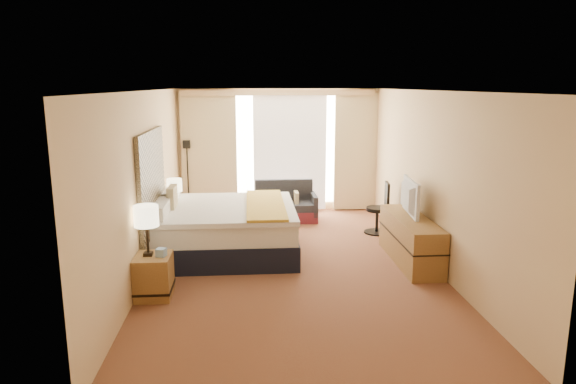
{
  "coord_description": "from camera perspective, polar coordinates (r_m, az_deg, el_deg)",
  "views": [
    {
      "loc": [
        -0.64,
        -7.38,
        2.69
      ],
      "look_at": [
        -0.03,
        0.4,
        1.05
      ],
      "focal_mm": 32.0,
      "sensor_mm": 36.0,
      "label": 1
    }
  ],
  "objects": [
    {
      "name": "wall_left",
      "position": [
        7.65,
        -15.44,
        1.0
      ],
      "size": [
        0.02,
        7.0,
        2.6
      ],
      "primitive_type": "cube",
      "color": "#DEC087",
      "rests_on": "ground"
    },
    {
      "name": "desk_chair",
      "position": [
        9.53,
        10.19,
        -2.06
      ],
      "size": [
        0.46,
        0.46,
        0.95
      ],
      "rotation": [
        0.0,
        0.0,
        -0.13
      ],
      "color": "black",
      "rests_on": "floor"
    },
    {
      "name": "floor_lamp",
      "position": [
        10.87,
        -11.12,
        3.26
      ],
      "size": [
        0.2,
        0.2,
        1.56
      ],
      "color": "black",
      "rests_on": "floor"
    },
    {
      "name": "headboard",
      "position": [
        7.84,
        -14.87,
        1.14
      ],
      "size": [
        0.06,
        1.85,
        1.5
      ],
      "primitive_type": "cube",
      "color": "black",
      "rests_on": "wall_left"
    },
    {
      "name": "window",
      "position": [
        10.97,
        0.19,
        4.72
      ],
      "size": [
        2.3,
        0.02,
        2.3
      ],
      "primitive_type": "cube",
      "color": "silver",
      "rests_on": "wall_back"
    },
    {
      "name": "lamp_left",
      "position": [
        6.68,
        -15.48,
        -2.69
      ],
      "size": [
        0.31,
        0.31,
        0.66
      ],
      "color": "black",
      "rests_on": "nightstand_left"
    },
    {
      "name": "ceiling",
      "position": [
        7.41,
        0.46,
        11.21
      ],
      "size": [
        4.2,
        7.0,
        0.02
      ],
      "primitive_type": "cube",
      "color": "beige",
      "rests_on": "wall_back"
    },
    {
      "name": "telephone",
      "position": [
        9.26,
        -11.67,
        -1.5
      ],
      "size": [
        0.21,
        0.19,
        0.07
      ],
      "primitive_type": "cube",
      "rotation": [
        0.0,
        0.0,
        -0.36
      ],
      "color": "black",
      "rests_on": "nightstand_right"
    },
    {
      "name": "tissue_box",
      "position": [
        6.73,
        -13.91,
        -6.54
      ],
      "size": [
        0.14,
        0.14,
        0.1
      ],
      "primitive_type": "cube",
      "rotation": [
        0.0,
        0.0,
        -0.27
      ],
      "color": "#80A2C7",
      "rests_on": "nightstand_left"
    },
    {
      "name": "wall_front",
      "position": [
        4.17,
        4.6,
        -7.61
      ],
      "size": [
        4.2,
        0.02,
        2.6
      ],
      "primitive_type": "cube",
      "color": "#DEC087",
      "rests_on": "ground"
    },
    {
      "name": "floor",
      "position": [
        7.88,
        0.43,
        -8.07
      ],
      "size": [
        4.2,
        7.0,
        0.02
      ],
      "primitive_type": "cube",
      "color": "#5A2219",
      "rests_on": "ground"
    },
    {
      "name": "television",
      "position": [
        8.17,
        12.84,
        -0.53
      ],
      "size": [
        0.21,
        0.96,
        0.55
      ],
      "primitive_type": "imported",
      "rotation": [
        0.0,
        0.0,
        1.48
      ],
      "color": "black",
      "rests_on": "media_dresser"
    },
    {
      "name": "loveseat",
      "position": [
        10.32,
        -0.35,
        -1.71
      ],
      "size": [
        1.27,
        0.68,
        0.79
      ],
      "rotation": [
        0.0,
        0.0,
        0.0
      ],
      "color": "maroon",
      "rests_on": "floor"
    },
    {
      "name": "nightstand_left",
      "position": [
        6.88,
        -14.69,
        -9.04
      ],
      "size": [
        0.45,
        0.52,
        0.55
      ],
      "primitive_type": "cube",
      "color": "olive",
      "rests_on": "floor"
    },
    {
      "name": "wall_right",
      "position": [
        7.99,
        15.63,
        1.44
      ],
      "size": [
        0.02,
        7.0,
        2.6
      ],
      "primitive_type": "cube",
      "color": "#DEC087",
      "rests_on": "ground"
    },
    {
      "name": "lamp_right",
      "position": [
        9.04,
        -12.51,
        0.67
      ],
      "size": [
        0.26,
        0.26,
        0.55
      ],
      "color": "black",
      "rests_on": "nightstand_right"
    },
    {
      "name": "curtains",
      "position": [
        10.86,
        -1.11,
        5.12
      ],
      "size": [
        4.12,
        0.19,
        2.56
      ],
      "color": "beige",
      "rests_on": "floor"
    },
    {
      "name": "nightstand_right",
      "position": [
        9.23,
        -12.02,
        -3.53
      ],
      "size": [
        0.45,
        0.52,
        0.55
      ],
      "primitive_type": "cube",
      "color": "olive",
      "rests_on": "floor"
    },
    {
      "name": "bed",
      "position": [
        8.37,
        -7.24,
        -4.03
      ],
      "size": [
        2.29,
        2.1,
        1.11
      ],
      "color": "black",
      "rests_on": "floor"
    },
    {
      "name": "media_dresser",
      "position": [
        8.12,
        13.46,
        -5.18
      ],
      "size": [
        0.5,
        1.8,
        0.7
      ],
      "primitive_type": "cube",
      "color": "olive",
      "rests_on": "floor"
    },
    {
      "name": "wall_back",
      "position": [
        10.98,
        -1.12,
        4.63
      ],
      "size": [
        4.2,
        0.02,
        2.6
      ],
      "primitive_type": "cube",
      "color": "#DEC087",
      "rests_on": "ground"
    }
  ]
}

